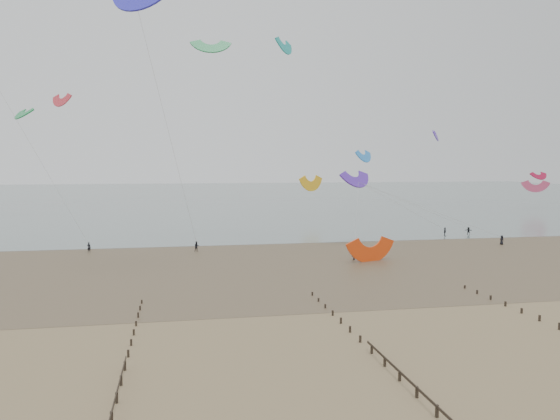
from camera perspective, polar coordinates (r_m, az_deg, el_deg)
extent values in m
plane|color=brown|center=(47.86, 2.22, -12.52)|extent=(500.00, 500.00, 0.00)
plane|color=#475654|center=(245.13, -8.27, 1.51)|extent=(500.00, 500.00, 0.00)
plane|color=#473A28|center=(81.42, -3.31, -5.23)|extent=(500.00, 500.00, 0.00)
ellipsoid|color=slate|center=(68.47, -17.09, -7.39)|extent=(23.60, 14.36, 0.01)
ellipsoid|color=slate|center=(86.63, 4.36, -4.63)|extent=(33.64, 18.32, 0.01)
ellipsoid|color=slate|center=(93.84, 25.63, -4.36)|extent=(19.65, 13.67, 0.01)
cube|color=black|center=(33.49, -17.19, -20.05)|extent=(0.16, 0.16, 0.74)
cube|color=black|center=(35.89, -16.69, -18.31)|extent=(0.16, 0.16, 0.71)
cube|color=black|center=(38.31, -16.27, -16.79)|extent=(0.16, 0.16, 0.68)
cube|color=black|center=(40.76, -15.90, -15.46)|extent=(0.16, 0.16, 0.65)
cube|color=black|center=(43.24, -15.57, -14.27)|extent=(0.16, 0.16, 0.62)
cube|color=black|center=(45.73, -15.29, -13.21)|extent=(0.16, 0.16, 0.59)
cube|color=black|center=(48.23, -15.03, -12.26)|extent=(0.16, 0.16, 0.57)
cube|color=black|center=(50.75, -14.80, -11.41)|extent=(0.16, 0.16, 0.54)
cube|color=black|center=(53.28, -14.60, -10.63)|extent=(0.16, 0.16, 0.51)
cube|color=black|center=(55.82, -14.41, -9.93)|extent=(0.16, 0.16, 0.48)
cube|color=black|center=(58.37, -14.25, -9.28)|extent=(0.16, 0.16, 0.45)
cube|color=black|center=(34.02, 16.08, -19.59)|extent=(0.16, 0.16, 0.77)
cube|color=black|center=(36.19, 14.11, -18.02)|extent=(0.16, 0.16, 0.74)
cube|color=black|center=(38.42, 12.40, -16.62)|extent=(0.16, 0.16, 0.71)
cube|color=black|center=(40.69, 10.89, -15.37)|extent=(0.16, 0.16, 0.68)
cube|color=black|center=(43.01, 9.56, -14.24)|extent=(0.16, 0.16, 0.65)
cube|color=black|center=(45.36, 8.38, -13.22)|extent=(0.16, 0.16, 0.62)
cube|color=black|center=(47.74, 7.33, -12.29)|extent=(0.16, 0.16, 0.59)
cube|color=black|center=(50.15, 6.38, -11.45)|extent=(0.16, 0.16, 0.57)
cube|color=black|center=(52.57, 5.53, -10.69)|extent=(0.16, 0.16, 0.54)
cube|color=black|center=(55.02, 4.75, -9.99)|extent=(0.16, 0.16, 0.51)
cube|color=black|center=(57.48, 4.05, -9.35)|extent=(0.16, 0.16, 0.48)
cube|color=black|center=(59.96, 3.40, -8.76)|extent=(0.16, 0.16, 0.45)
cube|color=black|center=(53.79, 27.17, -10.81)|extent=(0.16, 0.16, 0.62)
cube|color=black|center=(55.82, 25.49, -10.20)|extent=(0.16, 0.16, 0.59)
cube|color=black|center=(57.89, 23.93, -9.62)|extent=(0.16, 0.16, 0.57)
cube|color=black|center=(60.00, 22.49, -9.08)|extent=(0.16, 0.16, 0.54)
cube|color=black|center=(62.16, 21.15, -8.57)|extent=(0.16, 0.16, 0.51)
cube|color=black|center=(64.35, 19.91, -8.09)|extent=(0.16, 0.16, 0.48)
cube|color=black|center=(66.57, 18.75, -7.64)|extent=(0.16, 0.16, 0.45)
imported|color=black|center=(93.34, -19.34, -3.69)|extent=(0.68, 0.54, 1.65)
imported|color=black|center=(89.92, -8.69, -3.78)|extent=(0.94, 0.80, 1.69)
imported|color=black|center=(116.44, 19.10, -2.06)|extent=(1.48, 0.95, 1.53)
imported|color=black|center=(112.14, 16.85, -2.20)|extent=(0.77, 1.12, 1.76)
imported|color=black|center=(81.85, 7.77, -4.61)|extent=(1.28, 1.10, 1.72)
imported|color=black|center=(104.09, 22.16, -2.92)|extent=(0.72, 0.92, 1.65)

